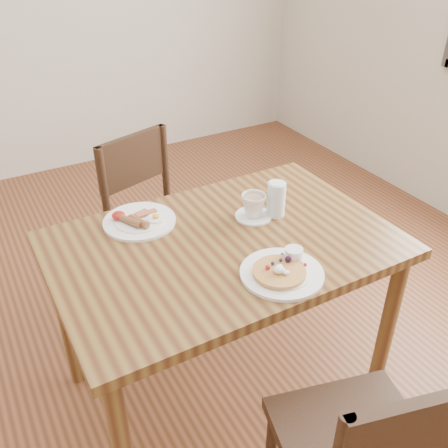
% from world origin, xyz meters
% --- Properties ---
extents(ground, '(5.00, 5.00, 0.00)m').
position_xyz_m(ground, '(0.00, 0.00, 0.00)').
color(ground, '#502D17').
rests_on(ground, ground).
extents(dining_table, '(1.20, 0.80, 0.75)m').
position_xyz_m(dining_table, '(0.00, 0.00, 0.65)').
color(dining_table, brown).
rests_on(dining_table, ground).
extents(chair_far, '(0.53, 0.53, 0.88)m').
position_xyz_m(chair_far, '(-0.01, 0.64, 0.49)').
color(chair_far, '#321B12').
rests_on(chair_far, ground).
extents(pancake_plate, '(0.27, 0.27, 0.06)m').
position_xyz_m(pancake_plate, '(0.07, -0.26, 0.76)').
color(pancake_plate, white).
rests_on(pancake_plate, dining_table).
extents(breakfast_plate, '(0.27, 0.27, 0.04)m').
position_xyz_m(breakfast_plate, '(-0.22, 0.26, 0.76)').
color(breakfast_plate, white).
rests_on(breakfast_plate, dining_table).
extents(teacup_saucer, '(0.14, 0.14, 0.10)m').
position_xyz_m(teacup_saucer, '(0.18, 0.08, 0.79)').
color(teacup_saucer, white).
rests_on(teacup_saucer, dining_table).
extents(water_glass, '(0.07, 0.07, 0.14)m').
position_xyz_m(water_glass, '(0.26, 0.06, 0.82)').
color(water_glass, silver).
rests_on(water_glass, dining_table).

